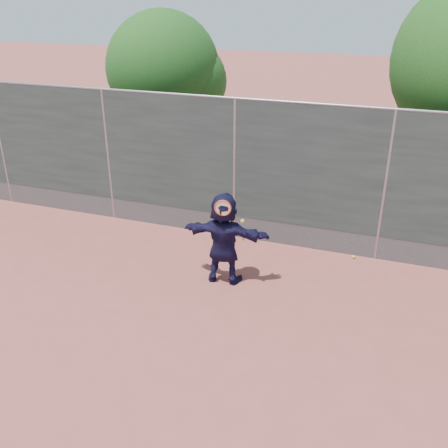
% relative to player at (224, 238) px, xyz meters
% --- Properties ---
extents(ground, '(80.00, 80.00, 0.00)m').
position_rel_player_xyz_m(ground, '(-0.41, -1.70, -0.86)').
color(ground, '#9E4C42').
rests_on(ground, ground).
extents(player, '(1.63, 0.61, 1.72)m').
position_rel_player_xyz_m(player, '(0.00, 0.00, 0.00)').
color(player, '#161334').
rests_on(player, ground).
extents(ball_ground, '(0.07, 0.07, 0.07)m').
position_rel_player_xyz_m(ball_ground, '(2.19, 1.65, -0.83)').
color(ball_ground, '#CFDD31').
rests_on(ball_ground, ground).
extents(fence, '(20.00, 0.06, 3.03)m').
position_rel_player_xyz_m(fence, '(-0.41, 1.80, 0.72)').
color(fence, '#38423D').
rests_on(fence, ground).
extents(swing_action, '(0.52, 0.14, 0.51)m').
position_rel_player_xyz_m(swing_action, '(0.08, -0.19, 0.65)').
color(swing_action, '#E75415').
rests_on(swing_action, ground).
extents(tree_left, '(3.15, 3.00, 4.53)m').
position_rel_player_xyz_m(tree_left, '(-3.26, 4.85, 2.08)').
color(tree_left, '#382314').
rests_on(tree_left, ground).
extents(weed_clump, '(0.68, 0.07, 0.30)m').
position_rel_player_xyz_m(weed_clump, '(-0.12, 1.68, -0.73)').
color(weed_clump, '#387226').
rests_on(weed_clump, ground).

